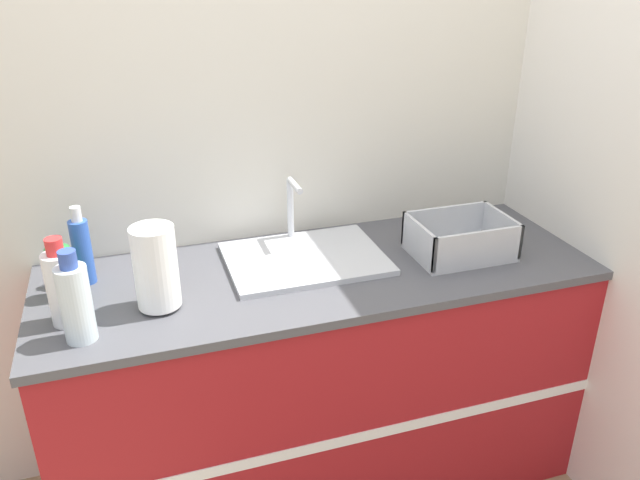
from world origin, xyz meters
TOP-DOWN VIEW (x-y plane):
  - wall_back at (0.00, 0.67)m, footprint 4.25×0.06m
  - wall_right at (0.95, 0.32)m, footprint 0.06×2.64m
  - counter_cabinet at (0.00, 0.32)m, footprint 1.87×0.67m
  - sink at (-0.04, 0.39)m, footprint 0.54×0.40m
  - paper_towel_roll at (-0.54, 0.22)m, footprint 0.13×0.13m
  - dish_rack at (0.50, 0.27)m, footprint 0.34×0.25m
  - bottle_blue at (-0.75, 0.46)m, footprint 0.06×0.06m
  - bottle_white_spray at (-0.80, 0.22)m, footprint 0.09×0.09m
  - bottle_clear at (-0.76, 0.12)m, footprint 0.09×0.09m
  - bottle_green at (-0.82, 0.39)m, footprint 0.07×0.07m

SIDE VIEW (x-z plane):
  - counter_cabinet at x=0.00m, z-range 0.00..0.91m
  - sink at x=-0.04m, z-range 0.81..1.06m
  - dish_rack at x=0.50m, z-range 0.90..1.03m
  - bottle_green at x=-0.82m, z-range 0.90..1.10m
  - bottle_blue at x=-0.75m, z-range 0.90..1.16m
  - bottle_white_spray at x=-0.80m, z-range 0.90..1.16m
  - bottle_clear at x=-0.76m, z-range 0.90..1.17m
  - paper_towel_roll at x=-0.54m, z-range 0.92..1.18m
  - wall_back at x=0.00m, z-range 0.00..2.60m
  - wall_right at x=0.95m, z-range 0.00..2.60m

